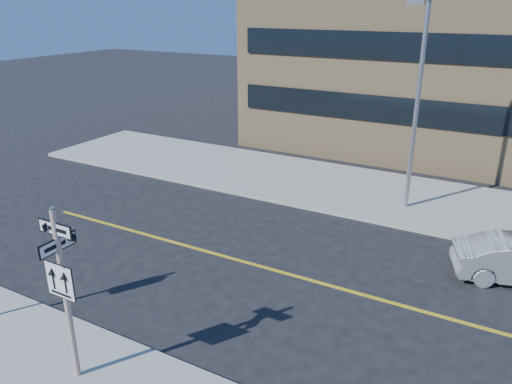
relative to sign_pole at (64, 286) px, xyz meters
The scene contains 3 objects.
ground 3.50m from the sign_pole, 90.00° to the left, with size 120.00×120.00×0.00m, color black.
sign_pole is the anchor object (origin of this frame).
streetlight_a 14.05m from the sign_pole, 73.23° to the left, with size 0.55×2.25×8.00m.
Camera 1 is at (7.87, -8.38, 7.97)m, focal length 35.00 mm.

